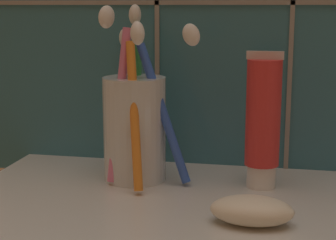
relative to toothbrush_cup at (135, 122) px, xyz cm
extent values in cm
cube|color=silver|center=(14.15, -8.56, -7.12)|extent=(59.16, 32.27, 2.00)
cube|color=gray|center=(14.15, 6.98, 12.21)|extent=(69.16, 0.24, 0.50)
cylinder|color=silver|center=(-0.04, -0.01, -0.71)|extent=(6.49, 6.49, 10.82)
cylinder|color=blue|center=(3.21, -0.76, 1.19)|extent=(6.04, 2.24, 14.14)
ellipsoid|color=white|center=(6.09, -1.43, 9.13)|extent=(2.59, 1.80, 2.65)
cylinder|color=green|center=(-0.27, 2.07, 2.05)|extent=(1.85, 2.81, 15.66)
ellipsoid|color=white|center=(-0.66, 3.01, 10.92)|extent=(1.94, 2.28, 2.38)
cylinder|color=white|center=(-1.85, 3.62, 0.78)|extent=(2.82, 6.21, 13.35)
ellipsoid|color=white|center=(-2.83, 6.59, 8.30)|extent=(1.99, 2.69, 2.68)
cylinder|color=pink|center=(-1.18, -1.60, 2.00)|extent=(2.60, 3.24, 15.59)
ellipsoid|color=white|center=(-1.95, -2.74, 10.81)|extent=(2.21, 2.39, 2.43)
cylinder|color=orange|center=(0.77, -3.06, 1.33)|extent=(2.89, 5.06, 14.36)
ellipsoid|color=white|center=(1.76, -5.30, 9.43)|extent=(2.10, 2.59, 2.60)
cylinder|color=white|center=(13.13, -0.01, -4.96)|extent=(2.92, 2.92, 2.32)
cylinder|color=red|center=(13.13, -0.01, 1.49)|extent=(3.43, 3.43, 10.57)
cube|color=silver|center=(13.13, -0.01, 7.17)|extent=(3.61, 0.36, 0.80)
ellipsoid|color=silver|center=(12.78, -10.28, -4.90)|extent=(7.00, 4.20, 2.44)
camera|label=1|loc=(14.80, -55.17, 11.92)|focal=60.00mm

